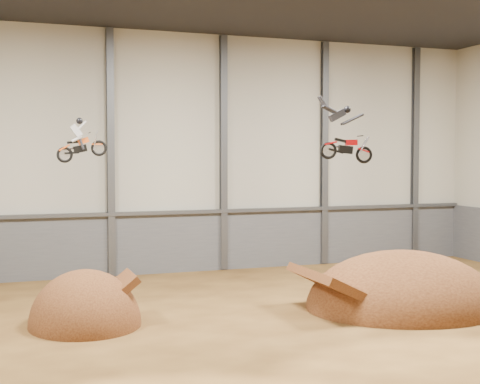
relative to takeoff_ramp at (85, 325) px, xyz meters
name	(u,v)px	position (x,y,z in m)	size (l,w,h in m)	color
floor	(262,338)	(6.02, -4.14, 0.00)	(40.00, 40.00, 0.00)	#4B2F14
back_wall	(168,153)	(6.02, 10.86, 7.00)	(40.00, 0.10, 14.00)	#B6B3A2
lower_band_back	(169,243)	(6.02, 10.76, 1.75)	(39.80, 0.18, 3.50)	#53555B
steel_rail	(169,212)	(6.02, 10.61, 3.55)	(39.80, 0.35, 0.20)	#47494F
steel_column_2	(111,153)	(2.69, 10.66, 7.00)	(0.40, 0.36, 13.90)	#47494F
steel_column_3	(223,153)	(9.36, 10.66, 7.00)	(0.40, 0.36, 13.90)	#47494F
steel_column_4	(324,153)	(16.02, 10.66, 7.00)	(0.40, 0.36, 13.90)	#47494F
steel_column_5	(415,154)	(22.69, 10.66, 7.00)	(0.40, 0.36, 13.90)	#47494F
takeoff_ramp	(85,325)	(0.00, 0.00, 0.00)	(4.47, 5.15, 4.47)	#422110
landing_ramp	(402,307)	(13.85, -1.56, 0.00)	(8.87, 7.85, 5.12)	#422110
fmx_rider_a	(83,137)	(0.19, 1.60, 7.62)	(2.08, 0.79, 1.89)	#DF5719
fmx_rider_b	(346,130)	(10.35, -2.54, 7.86)	(2.96, 0.84, 2.53)	red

